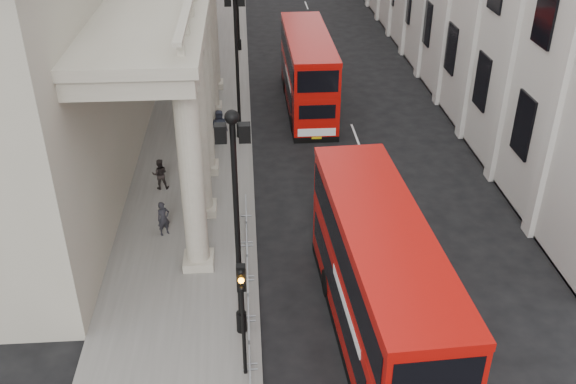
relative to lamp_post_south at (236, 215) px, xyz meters
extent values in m
cube|color=slate|center=(-2.40, 26.00, -4.85)|extent=(6.00, 140.00, 0.12)
cube|color=slate|center=(14.10, 26.00, -4.85)|extent=(3.00, 140.00, 0.12)
cube|color=slate|center=(0.55, 26.00, -4.84)|extent=(0.20, 140.00, 0.14)
cube|color=#A59F8A|center=(-9.90, 14.00, 1.09)|extent=(9.00, 28.00, 12.00)
cylinder|color=black|center=(0.00, 0.00, -4.39)|extent=(0.36, 0.36, 0.80)
cylinder|color=black|center=(0.00, 0.00, -0.79)|extent=(0.18, 0.18, 8.00)
sphere|color=black|center=(0.00, 0.00, 3.31)|extent=(0.44, 0.44, 0.44)
cube|color=black|center=(0.35, 0.00, 2.81)|extent=(0.35, 0.35, 0.55)
cube|color=black|center=(-0.35, 0.00, 2.81)|extent=(0.35, 0.35, 0.55)
cylinder|color=black|center=(0.00, 16.00, -4.39)|extent=(0.36, 0.36, 0.80)
cylinder|color=black|center=(0.00, 16.00, -0.79)|extent=(0.18, 0.18, 8.00)
cube|color=black|center=(0.35, 16.00, 2.81)|extent=(0.35, 0.35, 0.55)
cube|color=black|center=(-0.35, 16.00, 2.81)|extent=(0.35, 0.35, 0.55)
cylinder|color=black|center=(0.00, 32.00, -4.39)|extent=(0.36, 0.36, 0.80)
cylinder|color=black|center=(0.10, -2.00, -3.09)|extent=(0.12, 0.12, 3.40)
cube|color=black|center=(0.10, -2.00, -0.94)|extent=(0.28, 0.22, 0.90)
sphere|color=black|center=(0.10, -2.13, -0.64)|extent=(0.18, 0.18, 0.18)
sphere|color=orange|center=(0.10, -2.13, -0.94)|extent=(0.18, 0.18, 0.18)
sphere|color=black|center=(0.10, -2.13, -1.24)|extent=(0.18, 0.18, 0.18)
cube|color=gray|center=(0.25, -2.95, -4.24)|extent=(0.50, 2.30, 1.10)
cube|color=gray|center=(0.25, -0.60, -4.24)|extent=(0.50, 2.30, 1.10)
cube|color=gray|center=(0.25, 1.75, -4.24)|extent=(0.50, 2.30, 1.10)
cube|color=gray|center=(0.25, 4.10, -4.24)|extent=(0.50, 2.30, 1.10)
cube|color=gray|center=(0.25, 6.45, -4.24)|extent=(0.50, 2.30, 1.10)
cube|color=#B50D08|center=(4.59, -0.57, -3.49)|extent=(3.19, 11.14, 2.10)
cube|color=#B50D08|center=(4.59, -0.57, -1.32)|extent=(3.19, 11.14, 1.84)
cube|color=#B50D08|center=(4.59, -0.57, -0.27)|extent=(3.24, 11.19, 0.26)
cube|color=black|center=(4.59, -0.57, -4.73)|extent=(3.21, 11.15, 0.37)
cube|color=black|center=(4.59, -0.57, -3.23)|extent=(3.15, 9.05, 1.05)
cube|color=black|center=(4.59, -0.57, -1.21)|extent=(3.22, 10.52, 1.15)
cylinder|color=black|center=(3.27, 1.93, -4.39)|extent=(0.39, 1.07, 1.05)
cylinder|color=black|center=(5.64, 2.06, -4.39)|extent=(0.39, 1.07, 1.05)
cube|color=#AC0C07|center=(4.22, 20.42, -3.55)|extent=(2.59, 10.61, 2.02)
cube|color=#AC0C07|center=(4.22, 20.42, -1.46)|extent=(2.59, 10.61, 1.77)
cube|color=#AC0C07|center=(4.22, 20.42, -0.45)|extent=(2.63, 10.65, 0.25)
cube|color=black|center=(4.22, 20.42, -4.73)|extent=(2.61, 10.61, 0.35)
cube|color=black|center=(4.22, 20.42, -3.30)|extent=(2.64, 8.59, 1.01)
cube|color=black|center=(4.22, 20.42, -1.35)|extent=(2.65, 10.01, 1.11)
cube|color=white|center=(4.26, 15.13, -4.26)|extent=(2.12, 0.07, 0.45)
cube|color=yellow|center=(4.26, 15.12, -4.59)|extent=(0.56, 0.04, 0.13)
cylinder|color=black|center=(3.11, 16.73, -4.41)|extent=(0.33, 1.01, 1.01)
cylinder|color=black|center=(5.39, 16.74, -4.41)|extent=(0.33, 1.01, 1.01)
cylinder|color=black|center=(3.07, 22.88, -4.41)|extent=(0.33, 1.01, 1.01)
cylinder|color=black|center=(5.35, 22.90, -4.41)|extent=(0.33, 1.01, 1.01)
imported|color=black|center=(-3.28, 6.32, -4.01)|extent=(0.68, 0.62, 1.56)
imported|color=black|center=(-3.84, 10.36, -4.01)|extent=(0.80, 0.65, 1.56)
imported|color=black|center=(-1.11, 15.61, -3.90)|extent=(0.96, 0.71, 1.79)
camera|label=1|loc=(0.44, -17.08, 10.67)|focal=40.00mm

